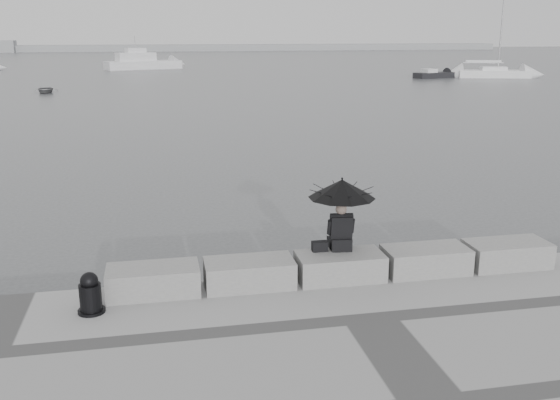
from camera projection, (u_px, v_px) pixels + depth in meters
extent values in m
plane|color=#454749|center=(332.00, 294.00, 12.18)|extent=(360.00, 360.00, 0.00)
cube|color=slate|center=(153.00, 281.00, 10.91)|extent=(1.60, 0.80, 0.50)
cube|color=slate|center=(249.00, 273.00, 11.23)|extent=(1.60, 0.80, 0.50)
cube|color=slate|center=(340.00, 267.00, 11.55)|extent=(1.60, 0.80, 0.50)
cube|color=slate|center=(426.00, 260.00, 11.88)|extent=(1.60, 0.80, 0.50)
cube|color=slate|center=(507.00, 254.00, 12.20)|extent=(1.60, 0.80, 0.50)
sphere|color=#726056|center=(341.00, 209.00, 11.54)|extent=(0.21, 0.21, 0.21)
cylinder|color=black|center=(341.00, 206.00, 11.51)|extent=(0.02, 0.02, 1.00)
cone|color=black|center=(342.00, 189.00, 11.43)|extent=(1.25, 1.25, 0.35)
sphere|color=black|center=(342.00, 178.00, 11.38)|extent=(0.04, 0.04, 0.04)
cube|color=black|center=(320.00, 246.00, 11.62)|extent=(0.29, 0.17, 0.19)
cylinder|color=black|center=(92.00, 311.00, 10.23)|extent=(0.45, 0.45, 0.06)
cylinder|color=black|center=(91.00, 299.00, 10.17)|extent=(0.36, 0.36, 0.50)
sphere|color=black|center=(89.00, 281.00, 10.09)|extent=(0.29, 0.29, 0.29)
cube|color=gray|center=(164.00, 48.00, 158.59)|extent=(180.00, 6.00, 1.60)
cube|color=white|center=(493.00, 74.00, 68.70)|extent=(7.97, 4.44, 0.90)
cube|color=white|center=(493.00, 69.00, 68.54)|extent=(3.00, 2.28, 0.50)
cylinder|color=#9A9A9D|center=(498.00, 13.00, 67.01)|extent=(0.16, 0.16, 12.00)
cylinder|color=#9A9A9D|center=(494.00, 63.00, 68.37)|extent=(4.13, 1.30, 0.10)
cube|color=white|center=(143.00, 65.00, 83.77)|extent=(10.37, 6.08, 1.20)
cube|color=white|center=(143.00, 57.00, 83.48)|extent=(5.46, 3.79, 1.20)
cube|color=white|center=(143.00, 50.00, 83.25)|extent=(2.90, 2.36, 0.60)
cylinder|color=#9A9A9D|center=(142.00, 42.00, 82.96)|extent=(0.08, 0.08, 1.60)
cube|color=black|center=(434.00, 76.00, 68.17)|extent=(4.87, 2.83, 0.70)
cube|color=white|center=(434.00, 71.00, 68.04)|extent=(1.66, 1.54, 0.50)
imported|color=slate|center=(45.00, 90.00, 51.76)|extent=(2.91, 1.43, 0.48)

